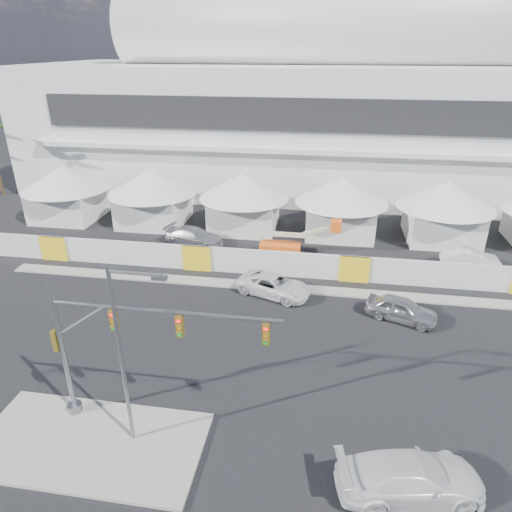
% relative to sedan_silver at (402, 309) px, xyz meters
% --- Properties ---
extents(ground, '(160.00, 160.00, 0.00)m').
position_rel_sedan_silver_xyz_m(ground, '(-8.82, -9.62, -0.76)').
color(ground, black).
rests_on(ground, ground).
extents(median_island, '(10.00, 5.00, 0.15)m').
position_rel_sedan_silver_xyz_m(median_island, '(-14.82, -12.62, -0.68)').
color(median_island, gray).
rests_on(median_island, ground).
extents(stadium, '(80.00, 24.80, 21.98)m').
position_rel_sedan_silver_xyz_m(stadium, '(-0.12, 31.89, 8.69)').
color(stadium, silver).
rests_on(stadium, ground).
extents(tent_row, '(53.40, 8.40, 5.40)m').
position_rel_sedan_silver_xyz_m(tent_row, '(-8.32, 14.38, 2.39)').
color(tent_row, silver).
rests_on(tent_row, ground).
extents(hoarding_fence, '(70.00, 0.25, 2.00)m').
position_rel_sedan_silver_xyz_m(hoarding_fence, '(-2.82, 4.88, 0.24)').
color(hoarding_fence, silver).
rests_on(hoarding_fence, ground).
extents(sedan_silver, '(3.21, 4.79, 1.51)m').
position_rel_sedan_silver_xyz_m(sedan_silver, '(0.00, 0.00, 0.00)').
color(sedan_silver, '#A4A4A8').
rests_on(sedan_silver, ground).
extents(pickup_curb, '(3.99, 5.69, 1.44)m').
position_rel_sedan_silver_xyz_m(pickup_curb, '(-8.40, 1.90, -0.04)').
color(pickup_curb, silver).
rests_on(pickup_curb, ground).
extents(pickup_near, '(3.45, 6.10, 1.67)m').
position_rel_sedan_silver_xyz_m(pickup_near, '(-1.28, -12.84, 0.08)').
color(pickup_near, silver).
rests_on(pickup_near, ground).
extents(lot_car_a, '(1.68, 4.49, 1.46)m').
position_rel_sedan_silver_xyz_m(lot_car_a, '(6.36, 8.70, -0.03)').
color(lot_car_a, silver).
rests_on(lot_car_a, ground).
extents(lot_car_c, '(3.36, 5.62, 1.53)m').
position_rel_sedan_silver_xyz_m(lot_car_c, '(-16.43, 9.59, 0.01)').
color(lot_car_c, '#AEAEB3').
rests_on(lot_car_c, ground).
extents(traffic_mast, '(10.18, 0.67, 6.91)m').
position_rel_sedan_silver_xyz_m(traffic_mast, '(-14.16, -10.94, 3.30)').
color(traffic_mast, slate).
rests_on(traffic_mast, median_island).
extents(streetlight_median, '(2.34, 0.24, 8.47)m').
position_rel_sedan_silver_xyz_m(streetlight_median, '(-12.80, -12.06, 4.26)').
color(streetlight_median, slate).
rests_on(streetlight_median, median_island).
extents(boom_lift, '(6.57, 1.51, 3.35)m').
position_rel_sedan_silver_xyz_m(boom_lift, '(-8.11, 8.65, 0.14)').
color(boom_lift, orange).
rests_on(boom_lift, ground).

